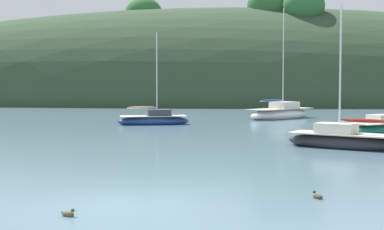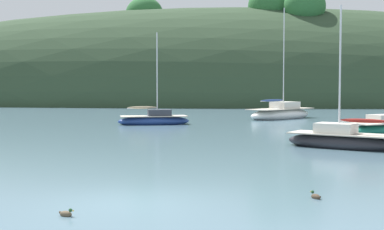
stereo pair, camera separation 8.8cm
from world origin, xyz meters
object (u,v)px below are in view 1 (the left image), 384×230
(sailboat_white_near, at_px, (344,140))
(duck_lone_left, at_px, (317,196))
(sailboat_cream_ketch, at_px, (280,114))
(sailboat_grey_yawl, at_px, (154,120))
(duck_lone_right, at_px, (68,214))

(sailboat_white_near, relative_size, duck_lone_left, 17.96)
(sailboat_cream_ketch, height_order, duck_lone_left, sailboat_cream_ketch)
(sailboat_white_near, bearing_deg, sailboat_cream_ketch, 92.99)
(sailboat_white_near, distance_m, sailboat_grey_yawl, 18.88)
(sailboat_cream_ketch, bearing_deg, duck_lone_left, -93.16)
(sailboat_white_near, xyz_separation_m, duck_lone_left, (-3.13, -12.13, -0.32))
(duck_lone_right, bearing_deg, sailboat_grey_yawl, 94.60)
(sailboat_white_near, relative_size, sailboat_cream_ketch, 0.70)
(duck_lone_left, bearing_deg, sailboat_white_near, 75.52)
(sailboat_white_near, distance_m, duck_lone_right, 17.36)
(sailboat_white_near, height_order, sailboat_grey_yawl, sailboat_grey_yawl)
(duck_lone_right, bearing_deg, sailboat_cream_ketch, 77.75)
(duck_lone_left, bearing_deg, sailboat_cream_ketch, 86.84)
(sailboat_cream_ketch, height_order, sailboat_grey_yawl, sailboat_cream_ketch)
(sailboat_grey_yawl, distance_m, duck_lone_right, 29.53)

